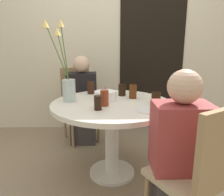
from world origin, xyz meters
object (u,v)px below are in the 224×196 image
(drink_glass_0, at_px, (122,90))
(drink_glass_3, at_px, (133,91))
(drink_glass_5, at_px, (98,103))
(birthday_cake, at_px, (106,96))
(drink_glass_1, at_px, (104,98))
(chair_far_back, at_px, (201,172))
(chair_right_flank, at_px, (78,99))
(drink_glass_2, at_px, (91,88))
(side_plate, at_px, (146,111))
(drink_glass_4, at_px, (156,98))
(person_guest, at_px, (179,162))
(flower_vase, at_px, (66,79))
(person_woman, at_px, (83,103))

(drink_glass_0, xyz_separation_m, drink_glass_3, (0.10, -0.11, 0.01))
(drink_glass_5, bearing_deg, birthday_cake, 79.22)
(drink_glass_1, bearing_deg, drink_glass_5, -113.92)
(chair_far_back, bearing_deg, drink_glass_1, -82.70)
(chair_right_flank, relative_size, birthday_cake, 4.66)
(birthday_cake, bearing_deg, drink_glass_2, 120.02)
(side_plate, bearing_deg, chair_right_flank, 120.93)
(chair_right_flank, distance_m, drink_glass_2, 0.60)
(drink_glass_3, xyz_separation_m, drink_glass_4, (0.17, -0.22, -0.01))
(chair_far_back, bearing_deg, person_guest, -90.00)
(drink_glass_2, bearing_deg, chair_far_back, -59.40)
(flower_vase, height_order, person_guest, flower_vase)
(side_plate, height_order, drink_glass_5, drink_glass_5)
(drink_glass_2, relative_size, drink_glass_4, 1.17)
(chair_far_back, xyz_separation_m, drink_glass_0, (-0.37, 1.08, 0.24))
(chair_right_flank, bearing_deg, side_plate, -84.97)
(drink_glass_0, xyz_separation_m, drink_glass_5, (-0.23, -0.49, -0.00))
(drink_glass_4, bearing_deg, drink_glass_1, -175.29)
(side_plate, xyz_separation_m, drink_glass_4, (0.12, 0.20, 0.05))
(chair_far_back, xyz_separation_m, birthday_cake, (-0.54, 0.90, 0.23))
(birthday_cake, distance_m, flower_vase, 0.39)
(flower_vase, relative_size, drink_glass_2, 5.46)
(drink_glass_0, height_order, person_guest, person_guest)
(birthday_cake, bearing_deg, person_woman, 114.52)
(chair_right_flank, distance_m, flower_vase, 0.91)
(chair_far_back, bearing_deg, drink_glass_4, -112.61)
(side_plate, distance_m, drink_glass_2, 0.78)
(flower_vase, distance_m, drink_glass_1, 0.40)
(chair_far_back, xyz_separation_m, flower_vase, (-0.88, 0.86, 0.39))
(person_guest, bearing_deg, drink_glass_1, 129.15)
(flower_vase, height_order, drink_glass_4, flower_vase)
(drink_glass_4, height_order, drink_glass_5, drink_glass_5)
(chair_far_back, height_order, drink_glass_4, chair_far_back)
(side_plate, bearing_deg, person_guest, -71.38)
(drink_glass_1, bearing_deg, birthday_cake, 87.62)
(flower_vase, distance_m, drink_glass_2, 0.40)
(drink_glass_1, bearing_deg, drink_glass_2, 107.62)
(chair_right_flank, xyz_separation_m, person_woman, (0.07, -0.14, -0.02))
(drink_glass_0, relative_size, drink_glass_5, 1.02)
(chair_right_flank, xyz_separation_m, flower_vase, (0.01, -0.82, 0.39))
(chair_right_flank, relative_size, person_woman, 0.85)
(birthday_cake, distance_m, drink_glass_0, 0.25)
(drink_glass_4, bearing_deg, side_plate, -120.88)
(birthday_cake, height_order, drink_glass_5, birthday_cake)
(side_plate, bearing_deg, person_woman, 121.63)
(birthday_cake, height_order, drink_glass_0, birthday_cake)
(drink_glass_1, relative_size, drink_glass_4, 1.24)
(person_woman, xyz_separation_m, person_guest, (0.74, -1.40, 0.00))
(drink_glass_1, xyz_separation_m, person_woman, (-0.28, 0.82, -0.27))
(drink_glass_2, xyz_separation_m, person_woman, (-0.13, 0.36, -0.27))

